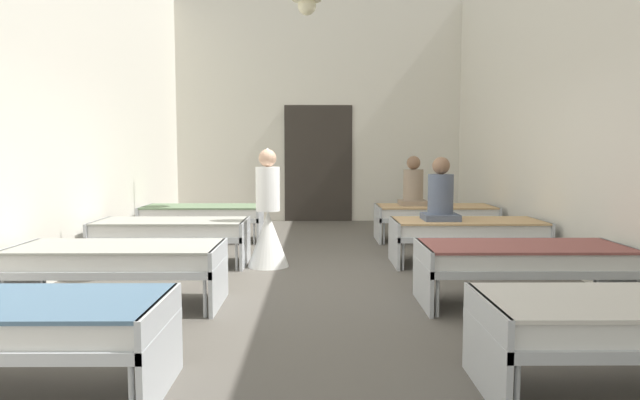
{
  "coord_description": "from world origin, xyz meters",
  "views": [
    {
      "loc": [
        -0.04,
        -5.99,
        1.43
      ],
      "look_at": [
        0.0,
        0.34,
        0.88
      ],
      "focal_mm": 30.92,
      "sensor_mm": 36.0,
      "label": 1
    }
  ],
  "objects": [
    {
      "name": "bed_left_row_2",
      "position": [
        -1.88,
        0.95,
        0.44
      ],
      "size": [
        1.9,
        0.84,
        0.57
      ],
      "color": "#B7BCC1",
      "rests_on": "ground"
    },
    {
      "name": "bed_right_row_1",
      "position": [
        1.88,
        -0.95,
        0.44
      ],
      "size": [
        1.9,
        0.84,
        0.57
      ],
      "color": "#B7BCC1",
      "rests_on": "ground"
    },
    {
      "name": "patient_seated_secondary",
      "position": [
        1.53,
        2.91,
        0.87
      ],
      "size": [
        0.44,
        0.44,
        0.8
      ],
      "color": "gray",
      "rests_on": "bed_right_row_3"
    },
    {
      "name": "bed_right_row_3",
      "position": [
        1.88,
        2.85,
        0.44
      ],
      "size": [
        1.9,
        0.84,
        0.57
      ],
      "color": "#B7BCC1",
      "rests_on": "ground"
    },
    {
      "name": "nurse_near_aisle",
      "position": [
        -0.65,
        0.85,
        0.53
      ],
      "size": [
        0.52,
        0.52,
        1.49
      ],
      "rotation": [
        0.0,
        0.0,
        4.13
      ],
      "color": "white",
      "rests_on": "ground"
    },
    {
      "name": "bed_left_row_3",
      "position": [
        -1.88,
        2.85,
        0.44
      ],
      "size": [
        1.9,
        0.84,
        0.57
      ],
      "color": "#B7BCC1",
      "rests_on": "ground"
    },
    {
      "name": "bed_left_row_1",
      "position": [
        -1.88,
        -0.95,
        0.44
      ],
      "size": [
        1.9,
        0.84,
        0.57
      ],
      "color": "#B7BCC1",
      "rests_on": "ground"
    },
    {
      "name": "room_shell",
      "position": [
        -0.0,
        1.26,
        2.27
      ],
      "size": [
        6.26,
        11.16,
        4.54
      ],
      "color": "silver",
      "rests_on": "ground"
    },
    {
      "name": "bed_right_row_2",
      "position": [
        1.88,
        0.95,
        0.44
      ],
      "size": [
        1.9,
        0.84,
        0.57
      ],
      "color": "#B7BCC1",
      "rests_on": "ground"
    },
    {
      "name": "bed_left_row_0",
      "position": [
        -1.88,
        -2.85,
        0.44
      ],
      "size": [
        1.9,
        0.84,
        0.57
      ],
      "color": "#B7BCC1",
      "rests_on": "ground"
    },
    {
      "name": "patient_seated_primary",
      "position": [
        1.53,
        0.94,
        0.87
      ],
      "size": [
        0.44,
        0.44,
        0.8
      ],
      "color": "#515B70",
      "rests_on": "bed_right_row_2"
    },
    {
      "name": "ground_plane",
      "position": [
        0.0,
        0.0,
        -0.05
      ],
      "size": [
        6.46,
        11.56,
        0.1
      ],
      "primitive_type": "cube",
      "color": "#59544C"
    }
  ]
}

